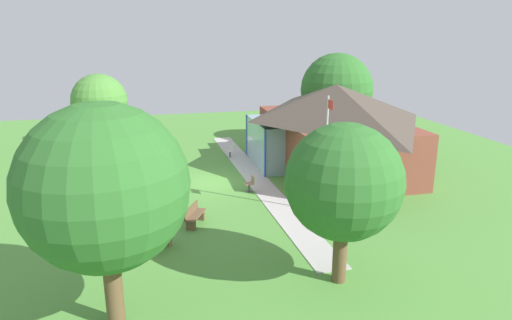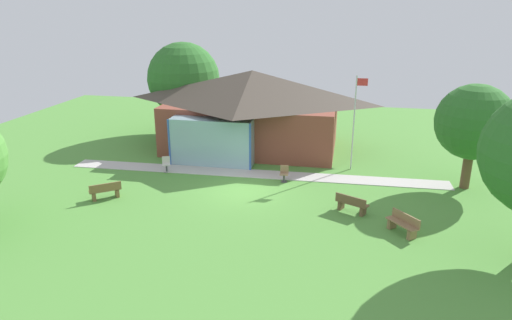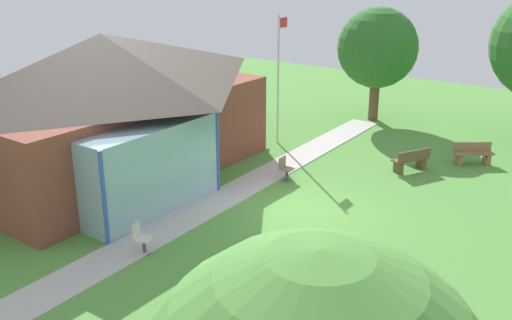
{
  "view_description": "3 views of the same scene",
  "coord_description": "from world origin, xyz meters",
  "px_view_note": "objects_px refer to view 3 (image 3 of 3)",
  "views": [
    {
      "loc": [
        23.86,
        -3.3,
        8.12
      ],
      "look_at": [
        -0.71,
        2.53,
        0.93
      ],
      "focal_mm": 32.35,
      "sensor_mm": 36.0,
      "label": 1
    },
    {
      "loc": [
        4.92,
        -21.33,
        9.03
      ],
      "look_at": [
        0.33,
        1.52,
        1.13
      ],
      "focal_mm": 32.45,
      "sensor_mm": 36.0,
      "label": 2
    },
    {
      "loc": [
        -14.37,
        -8.82,
        7.61
      ],
      "look_at": [
        -0.02,
        1.56,
        1.32
      ],
      "focal_mm": 40.65,
      "sensor_mm": 36.0,
      "label": 3
    }
  ],
  "objects_px": {
    "patio_chair_west": "(141,239)",
    "tree_east_hedge": "(378,48)",
    "pavilion": "(108,103)",
    "bench_lawn_far_right": "(473,154)",
    "flagpole": "(279,74)",
    "patio_chair_lawn_spare": "(285,169)",
    "bench_mid_right": "(411,161)"
  },
  "relations": [
    {
      "from": "patio_chair_lawn_spare",
      "to": "tree_east_hedge",
      "type": "relative_size",
      "value": 0.16
    },
    {
      "from": "bench_mid_right",
      "to": "patio_chair_west",
      "type": "bearing_deg",
      "value": -171.66
    },
    {
      "from": "tree_east_hedge",
      "to": "bench_mid_right",
      "type": "bearing_deg",
      "value": -143.64
    },
    {
      "from": "bench_lawn_far_right",
      "to": "tree_east_hedge",
      "type": "xyz_separation_m",
      "value": [
        3.63,
        5.84,
        3.07
      ]
    },
    {
      "from": "flagpole",
      "to": "patio_chair_lawn_spare",
      "type": "bearing_deg",
      "value": -142.77
    },
    {
      "from": "flagpole",
      "to": "bench_lawn_far_right",
      "type": "bearing_deg",
      "value": -74.41
    },
    {
      "from": "pavilion",
      "to": "patio_chair_lawn_spare",
      "type": "distance_m",
      "value": 6.77
    },
    {
      "from": "flagpole",
      "to": "bench_mid_right",
      "type": "relative_size",
      "value": 3.49
    },
    {
      "from": "flagpole",
      "to": "patio_chair_lawn_spare",
      "type": "height_order",
      "value": "flagpole"
    },
    {
      "from": "pavilion",
      "to": "bench_lawn_far_right",
      "type": "relative_size",
      "value": 8.2
    },
    {
      "from": "bench_lawn_far_right",
      "to": "tree_east_hedge",
      "type": "height_order",
      "value": "tree_east_hedge"
    },
    {
      "from": "patio_chair_lawn_spare",
      "to": "flagpole",
      "type": "bearing_deg",
      "value": -145.27
    },
    {
      "from": "bench_mid_right",
      "to": "patio_chair_lawn_spare",
      "type": "bearing_deg",
      "value": 164.4
    },
    {
      "from": "pavilion",
      "to": "tree_east_hedge",
      "type": "relative_size",
      "value": 2.18
    },
    {
      "from": "pavilion",
      "to": "flagpole",
      "type": "distance_m",
      "value": 7.18
    },
    {
      "from": "flagpole",
      "to": "bench_lawn_far_right",
      "type": "xyz_separation_m",
      "value": [
        2.11,
        -7.57,
        -2.57
      ]
    },
    {
      "from": "patio_chair_lawn_spare",
      "to": "bench_lawn_far_right",
      "type": "bearing_deg",
      "value": 136.55
    },
    {
      "from": "bench_mid_right",
      "to": "patio_chair_west",
      "type": "xyz_separation_m",
      "value": [
        -10.3,
        3.46,
        0.01
      ]
    },
    {
      "from": "patio_chair_west",
      "to": "tree_east_hedge",
      "type": "height_order",
      "value": "tree_east_hedge"
    },
    {
      "from": "bench_mid_right",
      "to": "tree_east_hedge",
      "type": "bearing_deg",
      "value": 63.29
    },
    {
      "from": "pavilion",
      "to": "flagpole",
      "type": "bearing_deg",
      "value": -24.49
    },
    {
      "from": "bench_lawn_far_right",
      "to": "patio_chair_lawn_spare",
      "type": "distance_m",
      "value": 7.47
    },
    {
      "from": "flagpole",
      "to": "patio_chair_west",
      "type": "xyz_separation_m",
      "value": [
        -10.27,
        -2.47,
        -2.56
      ]
    },
    {
      "from": "patio_chair_west",
      "to": "flagpole",
      "type": "bearing_deg",
      "value": 171.33
    },
    {
      "from": "bench_lawn_far_right",
      "to": "patio_chair_west",
      "type": "xyz_separation_m",
      "value": [
        -12.39,
        5.1,
        0.01
      ]
    },
    {
      "from": "pavilion",
      "to": "patio_chair_west",
      "type": "relative_size",
      "value": 13.62
    },
    {
      "from": "pavilion",
      "to": "tree_east_hedge",
      "type": "bearing_deg",
      "value": -20.96
    },
    {
      "from": "pavilion",
      "to": "bench_mid_right",
      "type": "bearing_deg",
      "value": -53.65
    },
    {
      "from": "bench_lawn_far_right",
      "to": "patio_chair_west",
      "type": "height_order",
      "value": "patio_chair_west"
    },
    {
      "from": "bench_mid_right",
      "to": "bench_lawn_far_right",
      "type": "bearing_deg",
      "value": -11.18
    },
    {
      "from": "patio_chair_lawn_spare",
      "to": "tree_east_hedge",
      "type": "bearing_deg",
      "value": -176.64
    },
    {
      "from": "bench_lawn_far_right",
      "to": "tree_east_hedge",
      "type": "distance_m",
      "value": 7.54
    }
  ]
}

